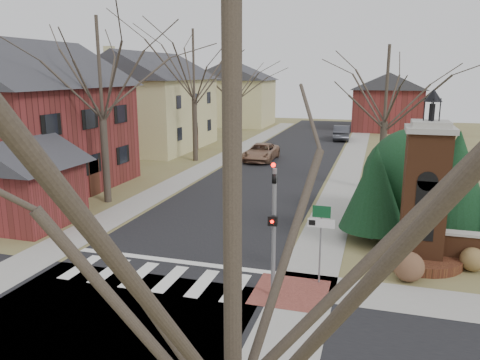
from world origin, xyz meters
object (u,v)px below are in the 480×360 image
(sign_post, at_px, (321,229))
(pickup_truck, at_px, (261,152))
(distant_car, at_px, (342,133))
(traffic_signal_pole, at_px, (274,220))
(brick_gate_monument, at_px, (423,207))

(sign_post, relative_size, pickup_truck, 0.56)
(distant_car, bearing_deg, traffic_signal_pole, 87.91)
(brick_gate_monument, xyz_separation_m, pickup_truck, (-10.86, 18.52, -1.48))
(pickup_truck, bearing_deg, traffic_signal_pole, -75.59)
(sign_post, distance_m, brick_gate_monument, 4.55)
(sign_post, bearing_deg, distant_car, 93.52)
(traffic_signal_pole, xyz_separation_m, pickup_truck, (-6.16, 22.94, -1.90))
(sign_post, bearing_deg, traffic_signal_pole, -132.43)
(brick_gate_monument, height_order, pickup_truck, brick_gate_monument)
(brick_gate_monument, distance_m, pickup_truck, 21.52)
(distant_car, bearing_deg, sign_post, 90.05)
(pickup_truck, relative_size, distant_car, 1.05)
(brick_gate_monument, distance_m, distant_car, 33.11)
(traffic_signal_pole, xyz_separation_m, distant_car, (-0.90, 37.02, -1.81))
(pickup_truck, height_order, distant_car, distant_car)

